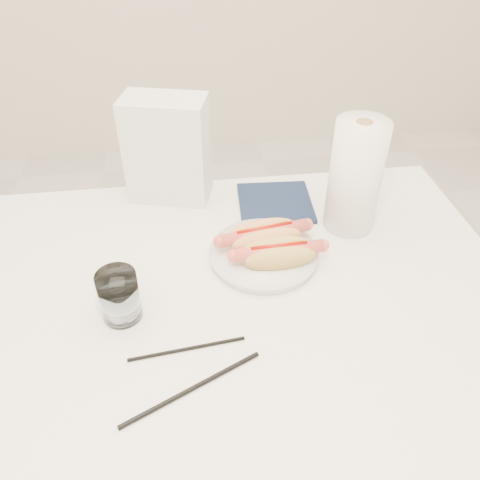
{
  "coord_description": "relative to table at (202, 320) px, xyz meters",
  "views": [
    {
      "loc": [
        -0.01,
        -0.64,
        1.4
      ],
      "look_at": [
        0.08,
        0.07,
        0.82
      ],
      "focal_mm": 36.72,
      "sensor_mm": 36.0,
      "label": 1
    }
  ],
  "objects": [
    {
      "name": "navy_napkin",
      "position": [
        0.19,
        0.28,
        0.06
      ],
      "size": [
        0.18,
        0.18,
        0.01
      ],
      "primitive_type": "cube",
      "rotation": [
        0.0,
        0.0,
        -0.06
      ],
      "color": "#121E3A",
      "rests_on": "table"
    },
    {
      "name": "plate",
      "position": [
        0.13,
        0.09,
        0.07
      ],
      "size": [
        0.28,
        0.28,
        0.02
      ],
      "primitive_type": "cylinder",
      "rotation": [
        0.0,
        0.0,
        0.43
      ],
      "color": "white",
      "rests_on": "table"
    },
    {
      "name": "paper_towel_roll",
      "position": [
        0.34,
        0.18,
        0.18
      ],
      "size": [
        0.12,
        0.12,
        0.24
      ],
      "primitive_type": "cylinder",
      "rotation": [
        0.0,
        0.0,
        -0.12
      ],
      "color": "white",
      "rests_on": "table"
    },
    {
      "name": "chopstick_near",
      "position": [
        -0.03,
        -0.12,
        0.06
      ],
      "size": [
        0.19,
        0.03,
        0.01
      ],
      "primitive_type": "cylinder",
      "rotation": [
        0.0,
        1.57,
        0.11
      ],
      "color": "black",
      "rests_on": "table"
    },
    {
      "name": "water_glass",
      "position": [
        -0.14,
        -0.02,
        0.11
      ],
      "size": [
        0.07,
        0.07,
        0.1
      ],
      "primitive_type": "cylinder",
      "color": "silver",
      "rests_on": "table"
    },
    {
      "name": "napkin_box",
      "position": [
        -0.04,
        0.35,
        0.18
      ],
      "size": [
        0.2,
        0.14,
        0.24
      ],
      "primitive_type": "cube",
      "rotation": [
        0.0,
        0.0,
        -0.27
      ],
      "color": "silver",
      "rests_on": "table"
    },
    {
      "name": "hotdog_left",
      "position": [
        0.14,
        0.11,
        0.1
      ],
      "size": [
        0.18,
        0.09,
        0.05
      ],
      "rotation": [
        0.0,
        0.0,
        0.17
      ],
      "color": "#F0A360",
      "rests_on": "plate"
    },
    {
      "name": "chopstick_far",
      "position": [
        -0.03,
        -0.19,
        0.06
      ],
      "size": [
        0.22,
        0.11,
        0.01
      ],
      "primitive_type": "cylinder",
      "rotation": [
        0.0,
        1.57,
        0.44
      ],
      "color": "black",
      "rests_on": "table"
    },
    {
      "name": "table",
      "position": [
        0.0,
        0.0,
        0.0
      ],
      "size": [
        1.2,
        0.8,
        0.75
      ],
      "color": "white",
      "rests_on": "ground"
    },
    {
      "name": "hotdog_right",
      "position": [
        0.16,
        0.06,
        0.1
      ],
      "size": [
        0.17,
        0.07,
        0.05
      ],
      "rotation": [
        0.0,
        0.0,
        0.04
      ],
      "color": "#D6AE53",
      "rests_on": "plate"
    }
  ]
}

